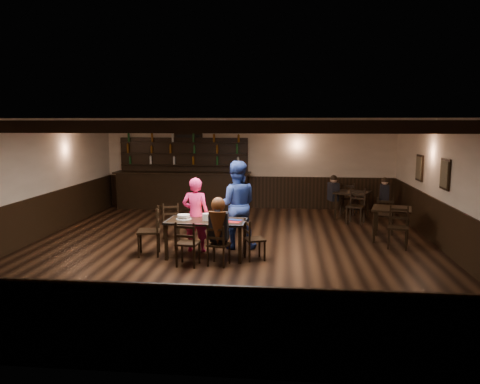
# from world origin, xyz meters

# --- Properties ---
(ground) EXTENTS (10.00, 10.00, 0.00)m
(ground) POSITION_xyz_m (0.00, 0.00, 0.00)
(ground) COLOR black
(ground) RESTS_ON ground
(room_shell) EXTENTS (9.02, 10.02, 2.71)m
(room_shell) POSITION_xyz_m (0.01, 0.04, 1.75)
(room_shell) COLOR beige
(room_shell) RESTS_ON ground
(dining_table) EXTENTS (1.61, 0.86, 0.75)m
(dining_table) POSITION_xyz_m (-0.38, -0.60, 0.67)
(dining_table) COLOR black
(dining_table) RESTS_ON ground
(chair_near_left) EXTENTS (0.44, 0.42, 0.86)m
(chair_near_left) POSITION_xyz_m (-0.64, -1.25, 0.50)
(chair_near_left) COLOR black
(chair_near_left) RESTS_ON ground
(chair_near_right) EXTENTS (0.44, 0.43, 0.79)m
(chair_near_right) POSITION_xyz_m (-0.08, -1.17, 0.46)
(chair_near_right) COLOR black
(chair_near_right) RESTS_ON ground
(chair_end_left) EXTENTS (0.52, 0.54, 0.99)m
(chair_end_left) POSITION_xyz_m (-1.48, -0.55, 0.58)
(chair_end_left) COLOR black
(chair_end_left) RESTS_ON ground
(chair_end_right) EXTENTS (0.47, 0.48, 0.81)m
(chair_end_right) POSITION_xyz_m (0.52, -0.69, 0.47)
(chair_end_right) COLOR black
(chair_end_right) RESTS_ON ground
(chair_far_pushed) EXTENTS (0.48, 0.47, 0.83)m
(chair_far_pushed) POSITION_xyz_m (-1.43, 0.74, 0.48)
(chair_far_pushed) COLOR black
(chair_far_pushed) RESTS_ON ground
(woman_pink) EXTENTS (0.58, 0.40, 1.55)m
(woman_pink) POSITION_xyz_m (-0.67, -0.18, 0.77)
(woman_pink) COLOR #FB257B
(woman_pink) RESTS_ON ground
(man_blue) EXTENTS (0.99, 0.82, 1.87)m
(man_blue) POSITION_xyz_m (0.13, 0.17, 0.94)
(man_blue) COLOR navy
(man_blue) RESTS_ON ground
(seated_person) EXTENTS (0.35, 0.53, 0.86)m
(seated_person) POSITION_xyz_m (-0.06, -1.12, 0.85)
(seated_person) COLOR black
(seated_person) RESTS_ON ground
(cake) EXTENTS (0.31, 0.31, 0.10)m
(cake) POSITION_xyz_m (-0.84, -0.56, 0.79)
(cake) COLOR white
(cake) RESTS_ON dining_table
(plate_stack_a) EXTENTS (0.15, 0.15, 0.14)m
(plate_stack_a) POSITION_xyz_m (-0.37, -0.63, 0.82)
(plate_stack_a) COLOR white
(plate_stack_a) RESTS_ON dining_table
(plate_stack_b) EXTENTS (0.15, 0.15, 0.18)m
(plate_stack_b) POSITION_xyz_m (-0.19, -0.57, 0.84)
(plate_stack_b) COLOR white
(plate_stack_b) RESTS_ON dining_table
(tea_light) EXTENTS (0.05, 0.05, 0.06)m
(tea_light) POSITION_xyz_m (-0.32, -0.48, 0.78)
(tea_light) COLOR #A5A8AD
(tea_light) RESTS_ON dining_table
(salt_shaker) EXTENTS (0.04, 0.04, 0.10)m
(salt_shaker) POSITION_xyz_m (-0.07, -0.68, 0.80)
(salt_shaker) COLOR silver
(salt_shaker) RESTS_ON dining_table
(pepper_shaker) EXTENTS (0.03, 0.03, 0.09)m
(pepper_shaker) POSITION_xyz_m (0.04, -0.67, 0.80)
(pepper_shaker) COLOR #A5A8AD
(pepper_shaker) RESTS_ON dining_table
(drink_glass) EXTENTS (0.07, 0.07, 0.10)m
(drink_glass) POSITION_xyz_m (-0.06, -0.47, 0.80)
(drink_glass) COLOR silver
(drink_glass) RESTS_ON dining_table
(menu_red) EXTENTS (0.35, 0.27, 0.00)m
(menu_red) POSITION_xyz_m (0.16, -0.68, 0.75)
(menu_red) COLOR #A01115
(menu_red) RESTS_ON dining_table
(menu_blue) EXTENTS (0.31, 0.25, 0.00)m
(menu_blue) POSITION_xyz_m (0.18, -0.54, 0.75)
(menu_blue) COLOR #101E52
(menu_blue) RESTS_ON dining_table
(bar_counter) EXTENTS (4.25, 0.70, 2.20)m
(bar_counter) POSITION_xyz_m (-2.04, 4.72, 0.73)
(bar_counter) COLOR black
(bar_counter) RESTS_ON ground
(back_table_a) EXTENTS (1.02, 1.02, 0.75)m
(back_table_a) POSITION_xyz_m (3.57, 1.16, 0.65)
(back_table_a) COLOR black
(back_table_a) RESTS_ON ground
(back_table_b) EXTENTS (1.14, 1.14, 0.75)m
(back_table_b) POSITION_xyz_m (3.03, 3.62, 0.65)
(back_table_b) COLOR black
(back_table_b) RESTS_ON ground
(bg_patron_left) EXTENTS (0.32, 0.41, 0.73)m
(bg_patron_left) POSITION_xyz_m (2.51, 3.78, 0.83)
(bg_patron_left) COLOR black
(bg_patron_left) RESTS_ON ground
(bg_patron_right) EXTENTS (0.21, 0.34, 0.69)m
(bg_patron_right) POSITION_xyz_m (3.92, 3.72, 0.81)
(bg_patron_right) COLOR black
(bg_patron_right) RESTS_ON ground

